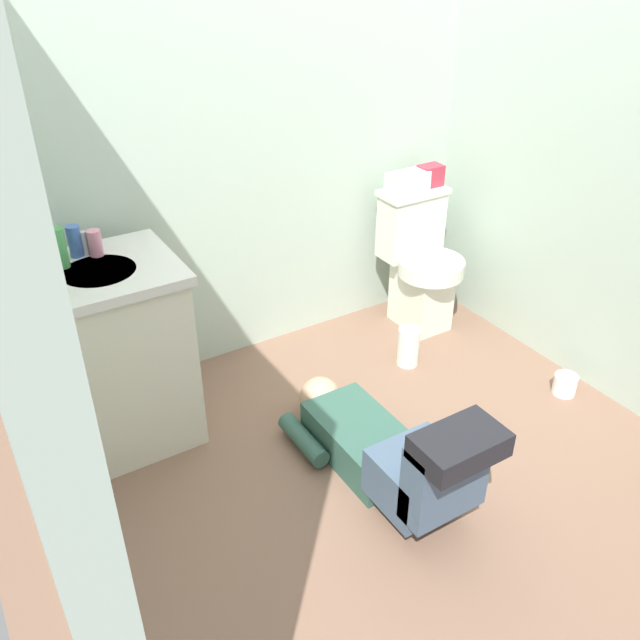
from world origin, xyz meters
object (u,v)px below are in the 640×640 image
(toiletry_bag, at_px, (430,176))
(bottle_pink, at_px, (95,243))
(paper_towel_roll, at_px, (408,347))
(vanity_cabinet, at_px, (114,355))
(soap_dispenser, at_px, (34,252))
(bottle_green, at_px, (59,248))
(bottle_blue, at_px, (75,241))
(person_plumber, at_px, (387,450))
(faucet, at_px, (85,243))
(tissue_box, at_px, (408,182))
(toilet_paper_roll, at_px, (565,384))
(toilet, at_px, (419,262))

(toiletry_bag, relative_size, bottle_pink, 1.17)
(paper_towel_roll, bearing_deg, vanity_cabinet, 171.09)
(toiletry_bag, xyz_separation_m, soap_dispenser, (-1.98, -0.07, 0.08))
(bottle_green, relative_size, bottle_blue, 1.25)
(person_plumber, bearing_deg, bottle_blue, 129.78)
(faucet, height_order, bottle_green, bottle_green)
(person_plumber, xyz_separation_m, bottle_pink, (-0.76, 0.96, 0.70))
(person_plumber, xyz_separation_m, tissue_box, (0.85, 1.03, 0.62))
(vanity_cabinet, xyz_separation_m, bottle_blue, (-0.03, 0.15, 0.46))
(faucet, xyz_separation_m, toilet_paper_roll, (1.88, -0.95, -0.82))
(soap_dispenser, bearing_deg, bottle_blue, 10.81)
(soap_dispenser, relative_size, toilet_paper_roll, 1.51)
(bottle_green, bearing_deg, bottle_pink, 14.14)
(person_plumber, height_order, bottle_pink, bottle_pink)
(bottle_blue, bearing_deg, person_plumber, -50.22)
(person_plumber, xyz_separation_m, toilet_paper_roll, (1.09, 0.03, -0.13))
(bottle_pink, height_order, paper_towel_roll, bottle_pink)
(person_plumber, height_order, tissue_box, tissue_box)
(toilet, relative_size, faucet, 7.50)
(toilet_paper_roll, bearing_deg, faucet, 153.18)
(vanity_cabinet, height_order, bottle_blue, bottle_blue)
(toilet, relative_size, tissue_box, 3.41)
(toilet_paper_roll, bearing_deg, bottle_blue, 153.35)
(faucet, height_order, tissue_box, faucet)
(tissue_box, xyz_separation_m, bottle_blue, (-1.68, -0.04, 0.08))
(tissue_box, distance_m, bottle_pink, 1.61)
(toilet, bearing_deg, toilet_paper_roll, -78.34)
(bottle_green, bearing_deg, vanity_cabinet, -37.60)
(faucet, xyz_separation_m, tissue_box, (1.64, 0.05, -0.07))
(faucet, relative_size, toiletry_bag, 0.81)
(toiletry_bag, height_order, bottle_blue, bottle_blue)
(vanity_cabinet, height_order, faucet, faucet)
(bottle_green, xyz_separation_m, paper_towel_roll, (1.49, -0.30, -0.80))
(toilet, distance_m, bottle_pink, 1.73)
(person_plumber, height_order, bottle_blue, bottle_blue)
(vanity_cabinet, height_order, soap_dispenser, soap_dispenser)
(paper_towel_roll, bearing_deg, bottle_pink, 166.16)
(toilet, bearing_deg, bottle_blue, 178.39)
(vanity_cabinet, distance_m, bottle_pink, 0.47)
(soap_dispenser, bearing_deg, bottle_pink, -1.05)
(faucet, distance_m, soap_dispenser, 0.19)
(toilet, relative_size, toilet_paper_roll, 6.82)
(tissue_box, bearing_deg, bottle_blue, -178.56)
(toilet, relative_size, vanity_cabinet, 0.91)
(tissue_box, relative_size, bottle_blue, 1.73)
(tissue_box, bearing_deg, paper_towel_roll, -121.88)
(toiletry_bag, bearing_deg, toilet_paper_roll, -85.26)
(toilet_paper_roll, bearing_deg, person_plumber, -178.32)
(person_plumber, bearing_deg, toilet, 46.38)
(faucet, bearing_deg, bottle_pink, -35.64)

